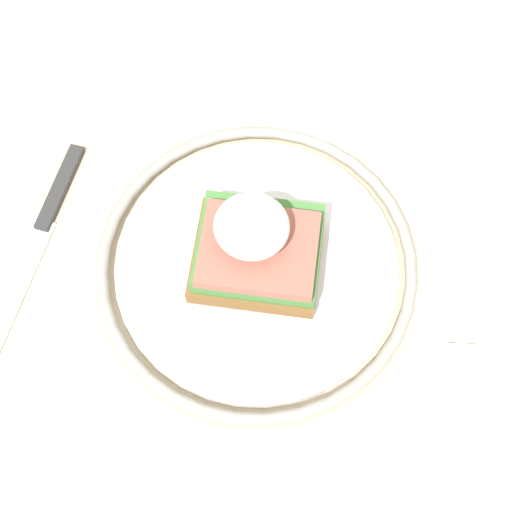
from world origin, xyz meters
The scene contains 6 objects.
ground_plane centered at (0.00, 0.00, 0.00)m, with size 6.00×6.00×0.00m, color gray.
dining_table centered at (0.00, 0.00, 0.63)m, with size 0.83×0.75×0.77m.
plate centered at (0.02, 0.00, 0.78)m, with size 0.26×0.26×0.02m.
sandwich centered at (0.02, 0.00, 0.82)m, with size 0.10×0.08×0.08m.
fork centered at (-0.14, 0.01, 0.78)m, with size 0.03×0.15×0.00m.
knife centered at (0.20, -0.01, 0.78)m, with size 0.04×0.19×0.01m.
Camera 1 is at (-0.01, 0.22, 1.31)m, focal length 50.00 mm.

